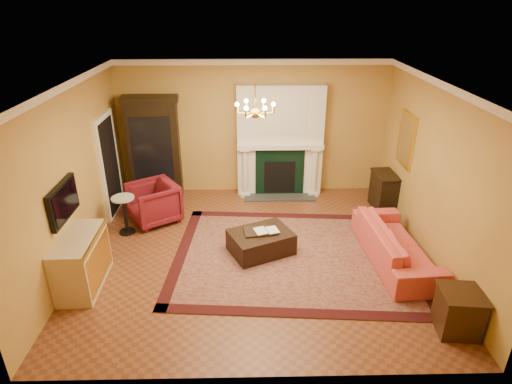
{
  "coord_description": "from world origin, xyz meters",
  "views": [
    {
      "loc": [
        -0.13,
        -6.51,
        4.23
      ],
      "look_at": [
        0.02,
        0.3,
        1.07
      ],
      "focal_mm": 30.0,
      "sensor_mm": 36.0,
      "label": 1
    }
  ],
  "objects_px": {
    "end_table": "(458,313)",
    "console_table": "(384,192)",
    "china_cabinet": "(155,150)",
    "coral_sofa": "(397,239)",
    "leather_ottoman": "(261,242)",
    "wingback_armchair": "(153,201)",
    "pedestal_table": "(125,212)",
    "commode": "(82,262)"
  },
  "relations": [
    {
      "from": "end_table",
      "to": "console_table",
      "type": "distance_m",
      "value": 3.72
    },
    {
      "from": "china_cabinet",
      "to": "console_table",
      "type": "distance_m",
      "value": 5.06
    },
    {
      "from": "coral_sofa",
      "to": "leather_ottoman",
      "type": "relative_size",
      "value": 2.13
    },
    {
      "from": "wingback_armchair",
      "to": "pedestal_table",
      "type": "xyz_separation_m",
      "value": [
        -0.45,
        -0.47,
        -0.01
      ]
    },
    {
      "from": "wingback_armchair",
      "to": "commode",
      "type": "height_order",
      "value": "wingback_armchair"
    },
    {
      "from": "china_cabinet",
      "to": "leather_ottoman",
      "type": "bearing_deg",
      "value": -52.24
    },
    {
      "from": "china_cabinet",
      "to": "leather_ottoman",
      "type": "distance_m",
      "value": 3.47
    },
    {
      "from": "pedestal_table",
      "to": "coral_sofa",
      "type": "height_order",
      "value": "coral_sofa"
    },
    {
      "from": "coral_sofa",
      "to": "leather_ottoman",
      "type": "height_order",
      "value": "coral_sofa"
    },
    {
      "from": "commode",
      "to": "coral_sofa",
      "type": "height_order",
      "value": "same"
    },
    {
      "from": "end_table",
      "to": "leather_ottoman",
      "type": "height_order",
      "value": "end_table"
    },
    {
      "from": "pedestal_table",
      "to": "coral_sofa",
      "type": "xyz_separation_m",
      "value": [
        4.89,
        -1.06,
        -0.01
      ]
    },
    {
      "from": "leather_ottoman",
      "to": "console_table",
      "type": "bearing_deg",
      "value": 7.4
    },
    {
      "from": "pedestal_table",
      "to": "wingback_armchair",
      "type": "bearing_deg",
      "value": 46.07
    },
    {
      "from": "leather_ottoman",
      "to": "china_cabinet",
      "type": "bearing_deg",
      "value": 107.7
    },
    {
      "from": "console_table",
      "to": "leather_ottoman",
      "type": "relative_size",
      "value": 0.74
    },
    {
      "from": "pedestal_table",
      "to": "console_table",
      "type": "relative_size",
      "value": 0.99
    },
    {
      "from": "commode",
      "to": "coral_sofa",
      "type": "xyz_separation_m",
      "value": [
        5.14,
        0.58,
        -0.0
      ]
    },
    {
      "from": "coral_sofa",
      "to": "leather_ottoman",
      "type": "distance_m",
      "value": 2.35
    },
    {
      "from": "commode",
      "to": "leather_ottoman",
      "type": "distance_m",
      "value": 2.98
    },
    {
      "from": "coral_sofa",
      "to": "end_table",
      "type": "bearing_deg",
      "value": -173.75
    },
    {
      "from": "leather_ottoman",
      "to": "commode",
      "type": "bearing_deg",
      "value": 172.62
    },
    {
      "from": "console_table",
      "to": "leather_ottoman",
      "type": "height_order",
      "value": "console_table"
    },
    {
      "from": "wingback_armchair",
      "to": "commode",
      "type": "relative_size",
      "value": 0.77
    },
    {
      "from": "china_cabinet",
      "to": "end_table",
      "type": "relative_size",
      "value": 3.62
    },
    {
      "from": "coral_sofa",
      "to": "console_table",
      "type": "distance_m",
      "value": 2.04
    },
    {
      "from": "pedestal_table",
      "to": "leather_ottoman",
      "type": "height_order",
      "value": "pedestal_table"
    },
    {
      "from": "coral_sofa",
      "to": "commode",
      "type": "bearing_deg",
      "value": 92.47
    },
    {
      "from": "pedestal_table",
      "to": "end_table",
      "type": "xyz_separation_m",
      "value": [
        5.2,
        -2.77,
        -0.14
      ]
    },
    {
      "from": "china_cabinet",
      "to": "coral_sofa",
      "type": "xyz_separation_m",
      "value": [
        4.59,
        -2.78,
        -0.65
      ]
    },
    {
      "from": "china_cabinet",
      "to": "leather_ottoman",
      "type": "xyz_separation_m",
      "value": [
        2.27,
        -2.47,
        -0.88
      ]
    },
    {
      "from": "commode",
      "to": "leather_ottoman",
      "type": "bearing_deg",
      "value": 16.19
    },
    {
      "from": "end_table",
      "to": "commode",
      "type": "bearing_deg",
      "value": 168.29
    },
    {
      "from": "china_cabinet",
      "to": "wingback_armchair",
      "type": "relative_size",
      "value": 2.42
    },
    {
      "from": "end_table",
      "to": "wingback_armchair",
      "type": "bearing_deg",
      "value": 145.68
    },
    {
      "from": "commode",
      "to": "china_cabinet",
      "type": "bearing_deg",
      "value": 79.25
    },
    {
      "from": "wingback_armchair",
      "to": "coral_sofa",
      "type": "height_order",
      "value": "wingback_armchair"
    },
    {
      "from": "wingback_armchair",
      "to": "commode",
      "type": "bearing_deg",
      "value": -51.44
    },
    {
      "from": "console_table",
      "to": "commode",
      "type": "bearing_deg",
      "value": -158.71
    },
    {
      "from": "wingback_armchair",
      "to": "coral_sofa",
      "type": "bearing_deg",
      "value": 38.01
    },
    {
      "from": "console_table",
      "to": "wingback_armchair",
      "type": "bearing_deg",
      "value": -178.18
    },
    {
      "from": "commode",
      "to": "console_table",
      "type": "bearing_deg",
      "value": 23.83
    }
  ]
}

